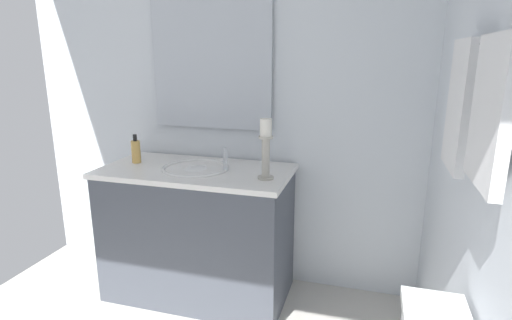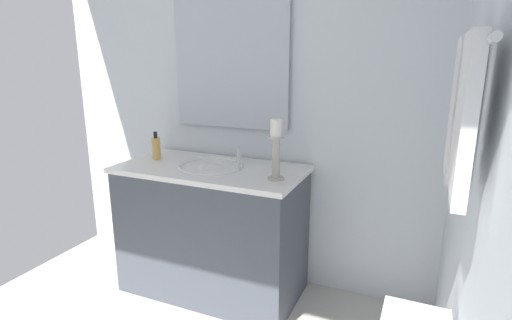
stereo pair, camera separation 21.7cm
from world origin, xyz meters
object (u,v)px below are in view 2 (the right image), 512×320
Objects in this scene: sink_basin at (211,173)px; candle_holder_tall at (276,147)px; soap_bottle at (156,148)px; towel_center at (465,116)px; vanity_cabinet at (212,229)px; mirror at (230,63)px; towel_bar at (477,42)px; towel_near_vanity at (457,109)px.

sink_basin is 1.21× the size of candle_holder_tall.
towel_center reaches higher than soap_bottle.
towel_center is (0.96, 0.82, 0.35)m from candle_holder_tall.
soap_bottle is 2.04m from towel_center.
vanity_cabinet is 1.06m from mirror.
towel_center is at bearing -5.19° from towel_bar.
towel_bar is at bearing 63.13° from soap_bottle.
towel_near_vanity is 1.17× the size of towel_center.
vanity_cabinet is 1.89m from towel_center.
sink_basin is at bearing 90.00° from vanity_cabinet.
sink_basin is 1.52m from towel_near_vanity.
towel_bar is (0.84, 1.29, 0.73)m from sink_basin.
vanity_cabinet is at bearing -116.71° from towel_near_vanity.
sink_basin is 0.51m from candle_holder_tall.
sink_basin is 1.70m from towel_bar.
mirror is 0.72m from soap_bottle.
towel_near_vanity is at bearing 63.29° from vanity_cabinet.
sink_basin is at bearing 0.20° from mirror.
candle_holder_tall is 0.77× the size of towel_near_vanity.
towel_near_vanity is (0.64, 1.27, 0.53)m from sink_basin.
mirror is 4.52× the size of soap_bottle.
towel_near_vanity is 0.40m from towel_center.
towel_bar is at bearing 5.19° from towel_near_vanity.
soap_bottle is (-0.10, -0.87, -0.10)m from candle_holder_tall.
towel_near_vanity is (0.67, 1.69, 0.42)m from soap_bottle.
towel_center reaches higher than candle_holder_tall.
towel_bar is at bearing 47.74° from candle_holder_tall.
candle_holder_tall is 0.42× the size of towel_bar.
sink_basin reaches higher than vanity_cabinet.
towel_near_vanity is at bearing 54.12° from mirror.
vanity_cabinet is at bearing -129.17° from towel_center.
candle_holder_tall is (0.36, 0.45, -0.43)m from mirror.
towel_near_vanity is at bearing 180.00° from towel_center.
mirror is 1.87× the size of towel_near_vanity.
sink_basin is at bearing -129.19° from towel_center.
vanity_cabinet is 1.45× the size of towel_bar.
towel_center is at bearing 44.02° from mirror.
soap_bottle is (-0.03, -0.42, 0.11)m from sink_basin.
candle_holder_tall is at bearing -139.49° from towel_center.
soap_bottle is at bearing -116.87° from towel_bar.
towel_bar reaches higher than soap_bottle.
vanity_cabinet is 3.45× the size of candle_holder_tall.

